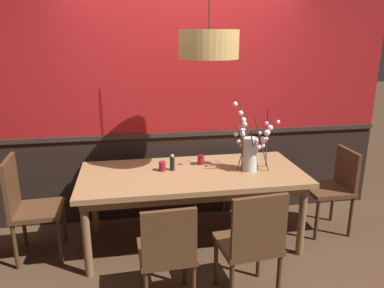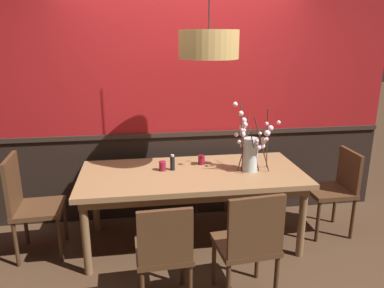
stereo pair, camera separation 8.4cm
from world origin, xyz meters
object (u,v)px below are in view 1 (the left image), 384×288
at_px(candle_holder_nearer_edge, 201,160).
at_px(chair_head_east_end, 334,185).
at_px(pendant_lamp, 209,44).
at_px(chair_near_side_right, 252,241).
at_px(condiment_bottle, 172,163).
at_px(candle_holder_nearer_center, 162,166).
at_px(chair_far_side_left, 157,165).
at_px(vase_with_blossoms, 251,150).
at_px(dining_table, 192,180).
at_px(chair_near_side_left, 167,251).
at_px(chair_head_west_end, 28,203).
at_px(chair_far_side_right, 206,162).

bearing_deg(candle_holder_nearer_edge, chair_head_east_end, -8.50).
bearing_deg(pendant_lamp, chair_near_side_right, -79.27).
bearing_deg(condiment_bottle, candle_holder_nearer_center, -178.01).
relative_size(chair_far_side_left, chair_near_side_right, 1.00).
xyz_separation_m(chair_far_side_left, condiment_bottle, (0.09, -0.82, 0.30)).
distance_m(vase_with_blossoms, condiment_bottle, 0.76).
distance_m(dining_table, chair_far_side_left, 0.96).
bearing_deg(chair_near_side_right, chair_far_side_left, 107.41).
xyz_separation_m(dining_table, vase_with_blossoms, (0.56, -0.05, 0.28)).
distance_m(dining_table, pendant_lamp, 1.27).
distance_m(chair_near_side_left, candle_holder_nearer_center, 1.03).
relative_size(vase_with_blossoms, candle_holder_nearer_center, 7.37).
bearing_deg(dining_table, candle_holder_nearer_edge, 58.46).
distance_m(chair_far_side_left, chair_head_east_end, 1.99).
bearing_deg(pendant_lamp, chair_head_west_end, 177.56).
relative_size(chair_head_east_end, candle_holder_nearer_center, 9.63).
relative_size(chair_far_side_left, vase_with_blossoms, 1.38).
distance_m(chair_near_side_right, chair_head_west_end, 2.04).
distance_m(chair_head_west_end, condiment_bottle, 1.37).
bearing_deg(chair_head_east_end, dining_table, -179.99).
distance_m(dining_table, candle_holder_nearer_center, 0.32).
relative_size(chair_far_side_left, chair_head_east_end, 1.05).
height_order(dining_table, chair_far_side_right, chair_far_side_right).
bearing_deg(chair_head_west_end, chair_near_side_left, -37.95).
relative_size(condiment_bottle, pendant_lamp, 0.15).
bearing_deg(pendant_lamp, chair_head_east_end, 2.50).
relative_size(chair_far_side_left, candle_holder_nearer_center, 10.15).
height_order(chair_far_side_left, chair_far_side_right, chair_far_side_right).
distance_m(chair_near_side_right, candle_holder_nearer_center, 1.19).
bearing_deg(chair_far_side_right, chair_near_side_left, -110.58).
height_order(dining_table, chair_head_west_end, chair_head_west_end).
distance_m(chair_far_side_left, chair_head_west_end, 1.53).
height_order(chair_near_side_left, chair_head_west_end, chair_head_west_end).
bearing_deg(pendant_lamp, chair_far_side_right, 78.39).
bearing_deg(chair_head_west_end, dining_table, -0.42).
bearing_deg(chair_far_side_right, pendant_lamp, -101.61).
height_order(chair_far_side_right, pendant_lamp, pendant_lamp).
bearing_deg(chair_far_side_right, chair_head_west_end, -155.11).
relative_size(chair_near_side_right, chair_head_west_end, 0.96).
height_order(chair_near_side_right, chair_head_west_end, chair_head_west_end).
xyz_separation_m(chair_near_side_left, chair_head_west_end, (-1.18, 0.92, 0.04)).
distance_m(chair_head_east_end, condiment_bottle, 1.71).
height_order(chair_near_side_right, condiment_bottle, chair_near_side_right).
distance_m(candle_holder_nearer_center, candle_holder_nearer_edge, 0.42).
relative_size(chair_far_side_right, candle_holder_nearer_edge, 10.14).
relative_size(dining_table, chair_far_side_left, 2.26).
bearing_deg(chair_far_side_left, chair_far_side_right, -3.72).
distance_m(chair_near_side_left, chair_head_west_end, 1.49).
height_order(chair_far_side_right, candle_holder_nearer_center, chair_far_side_right).
bearing_deg(dining_table, vase_with_blossoms, -5.25).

